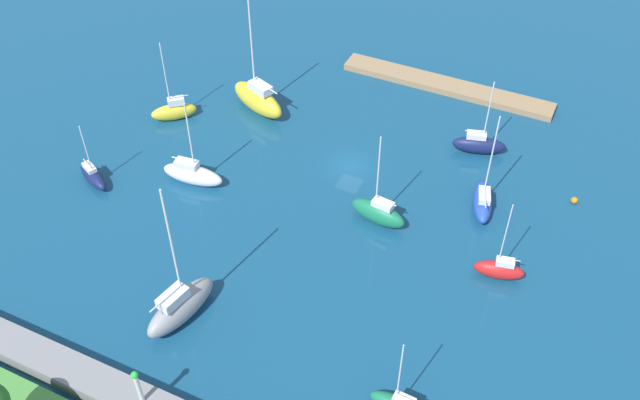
# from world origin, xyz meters

# --- Properties ---
(water) EXTENTS (160.00, 160.00, 0.00)m
(water) POSITION_xyz_m (0.00, 0.00, 0.00)
(water) COLOR navy
(water) RESTS_ON ground
(pier_dock) EXTENTS (25.94, 3.03, 0.77)m
(pier_dock) POSITION_xyz_m (-4.80, -18.33, 0.38)
(pier_dock) COLOR #997A56
(pier_dock) RESTS_ON ground
(harbor_beacon) EXTENTS (0.56, 0.56, 3.73)m
(harbor_beacon) POSITION_xyz_m (2.72, 33.37, 3.69)
(harbor_beacon) COLOR silver
(harbor_beacon) RESTS_ON breakwater
(sailboat_navy_lone_south) EXTENTS (5.13, 3.44, 7.46)m
(sailboat_navy_lone_south) POSITION_xyz_m (23.14, 13.71, 0.86)
(sailboat_navy_lone_south) COLOR #141E4C
(sailboat_navy_lone_south) RESTS_ON water
(sailboat_yellow_lone_north) EXTENTS (8.24, 5.09, 14.16)m
(sailboat_yellow_lone_north) POSITION_xyz_m (13.64, -4.57, 1.73)
(sailboat_yellow_lone_north) COLOR yellow
(sailboat_yellow_lone_north) RESTS_ON water
(sailboat_blue_by_breakwater) EXTENTS (3.55, 6.44, 11.11)m
(sailboat_blue_by_breakwater) POSITION_xyz_m (-14.46, 0.29, 1.04)
(sailboat_blue_by_breakwater) COLOR #2347B2
(sailboat_blue_by_breakwater) RESTS_ON water
(sailboat_white_inner_mooring) EXTENTS (6.81, 2.66, 10.08)m
(sailboat_white_inner_mooring) POSITION_xyz_m (13.75, 9.31, 1.16)
(sailboat_white_inner_mooring) COLOR white
(sailboat_white_inner_mooring) RESTS_ON water
(sailboat_red_west_end) EXTENTS (4.75, 2.37, 9.00)m
(sailboat_red_west_end) POSITION_xyz_m (-18.31, 8.44, 0.99)
(sailboat_red_west_end) COLOR red
(sailboat_red_west_end) RESTS_ON water
(sailboat_gray_center_basin) EXTENTS (3.76, 7.85, 14.63)m
(sailboat_gray_center_basin) POSITION_xyz_m (5.15, 24.53, 1.53)
(sailboat_gray_center_basin) COLOR gray
(sailboat_gray_center_basin) RESTS_ON water
(sailboat_navy_outer_mooring) EXTENTS (6.03, 3.28, 9.15)m
(sailboat_navy_outer_mooring) POSITION_xyz_m (-11.66, -8.11, 1.10)
(sailboat_navy_outer_mooring) COLOR #141E4C
(sailboat_navy_outer_mooring) RESTS_ON water
(sailboat_yellow_far_north) EXTENTS (4.95, 4.61, 10.03)m
(sailboat_yellow_far_north) POSITION_xyz_m (21.65, 0.87, 1.14)
(sailboat_yellow_far_north) COLOR yellow
(sailboat_yellow_far_north) RESTS_ON water
(sailboat_green_east_end) EXTENTS (5.95, 2.53, 10.45)m
(sailboat_green_east_end) POSITION_xyz_m (-5.76, 6.53, 1.26)
(sailboat_green_east_end) COLOR #19724C
(sailboat_green_east_end) RESTS_ON water
(mooring_buoy_orange) EXTENTS (0.69, 0.69, 0.69)m
(mooring_buoy_orange) POSITION_xyz_m (-22.73, -4.44, 0.35)
(mooring_buoy_orange) COLOR orange
(mooring_buoy_orange) RESTS_ON water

